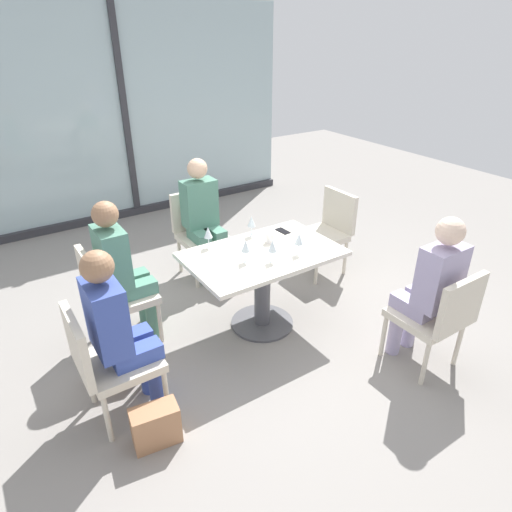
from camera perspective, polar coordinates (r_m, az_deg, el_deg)
The scene contains 22 objects.
ground_plane at distance 4.09m, azimuth 0.78°, elevation -8.64°, with size 12.00×12.00×0.00m, color gray.
window_wall_backdrop at distance 6.32m, azimuth -16.30°, elevation 15.56°, with size 4.68×0.10×2.70m.
dining_table_main at distance 3.80m, azimuth 0.83°, elevation -2.12°, with size 1.27×0.81×0.73m.
chair_near_window at distance 4.74m, azimuth -7.30°, elevation 3.45°, with size 0.46×0.51×0.87m.
chair_side_end at distance 3.11m, azimuth -18.60°, elevation -12.29°, with size 0.50×0.46×0.87m.
chair_far_left at distance 3.79m, azimuth -17.95°, elevation -4.38°, with size 0.50×0.46×0.87m.
chair_front_right at distance 3.61m, azimuth 22.27°, elevation -6.96°, with size 0.46×0.50×0.87m.
chair_far_right at distance 4.79m, azimuth 9.14°, elevation 3.60°, with size 0.50×0.46×0.87m.
person_near_window at distance 4.57m, azimuth -6.83°, elevation 5.32°, with size 0.34×0.39×1.26m.
person_side_end at distance 3.01m, azimuth -17.18°, elevation -8.69°, with size 0.39×0.34×1.26m.
person_far_left at distance 3.71m, azimuth -16.81°, elevation -1.25°, with size 0.39×0.34×1.26m.
person_front_right at distance 3.55m, azimuth 21.45°, elevation -3.46°, with size 0.34×0.39×1.26m.
wine_glass_0 at distance 3.95m, azimuth -0.58°, elevation 4.38°, with size 0.07×0.07×0.18m.
wine_glass_1 at distance 3.76m, azimuth -6.14°, elevation 2.96°, with size 0.07×0.07×0.18m.
wine_glass_2 at distance 3.50m, azimuth -1.33°, elevation 1.22°, with size 0.07×0.07×0.18m.
wine_glass_3 at distance 3.51m, azimuth 2.13°, elevation 1.22°, with size 0.07×0.07×0.18m.
wine_glass_4 at distance 3.64m, azimuth 5.52°, elevation 2.13°, with size 0.07×0.07×0.18m.
coffee_cup at distance 3.86m, azimuth 1.76°, elevation 2.38°, with size 0.08×0.08×0.09m, color white.
cell_phone_on_table at distance 4.09m, azimuth 3.46°, elevation 3.21°, with size 0.07×0.14×0.01m, color black.
handbag_0 at distance 4.55m, azimuth -3.14°, elevation -2.47°, with size 0.30×0.16×0.28m, color beige.
handbag_1 at distance 3.11m, azimuth -12.69°, elevation -20.39°, with size 0.30×0.16×0.28m, color #A3704C.
handbag_2 at distance 3.61m, azimuth -17.24°, elevation -13.01°, with size 0.30×0.16×0.28m, color #A3704C.
Camera 1 is at (-1.87, -2.72, 2.42)m, focal length 31.29 mm.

